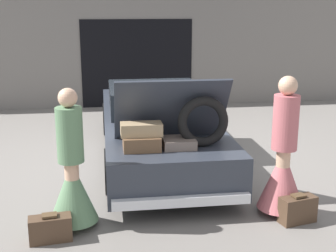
{
  "coord_description": "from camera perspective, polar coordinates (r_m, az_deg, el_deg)",
  "views": [
    {
      "loc": [
        -0.88,
        -7.64,
        2.55
      ],
      "look_at": [
        0.0,
        -1.39,
        0.91
      ],
      "focal_mm": 50.0,
      "sensor_mm": 36.0,
      "label": 1
    }
  ],
  "objects": [
    {
      "name": "suitcase_beside_left_person",
      "position": [
        5.46,
        -14.15,
        -12.03
      ],
      "size": [
        0.49,
        0.26,
        0.32
      ],
      "color": "#473323",
      "rests_on": "ground_plane"
    },
    {
      "name": "person_right",
      "position": [
        5.94,
        13.81,
        -4.78
      ],
      "size": [
        0.59,
        0.59,
        1.74
      ],
      "rotation": [
        0.0,
        0.0,
        1.46
      ],
      "color": "tan",
      "rests_on": "ground_plane"
    },
    {
      "name": "car",
      "position": [
        7.94,
        -1.39,
        0.05
      ],
      "size": [
        1.8,
        5.13,
        1.65
      ],
      "color": "#2D333D",
      "rests_on": "ground_plane"
    },
    {
      "name": "ground_plane",
      "position": [
        8.11,
        -1.37,
        -3.75
      ],
      "size": [
        40.0,
        40.0,
        0.0
      ],
      "primitive_type": "plane",
      "color": "slate"
    },
    {
      "name": "garage_wall_back",
      "position": [
        12.01,
        -3.83,
        9.02
      ],
      "size": [
        12.0,
        0.14,
        2.8
      ],
      "color": "slate",
      "rests_on": "ground_plane"
    },
    {
      "name": "person_left",
      "position": [
        5.56,
        -11.61,
        -6.33
      ],
      "size": [
        0.58,
        0.58,
        1.66
      ],
      "rotation": [
        0.0,
        0.0,
        -1.42
      ],
      "color": "tan",
      "rests_on": "ground_plane"
    },
    {
      "name": "suitcase_beside_right_person",
      "position": [
        5.92,
        15.52,
        -9.76
      ],
      "size": [
        0.48,
        0.3,
        0.36
      ],
      "color": "#473323",
      "rests_on": "ground_plane"
    }
  ]
}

